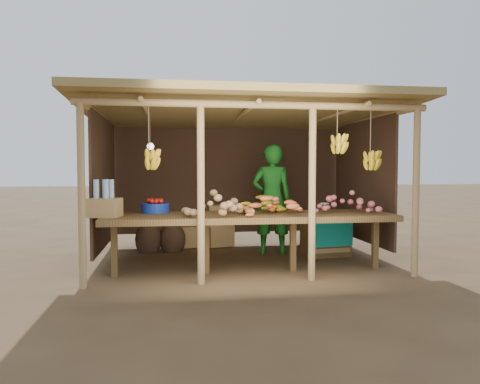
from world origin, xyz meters
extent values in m
plane|color=brown|center=(0.00, 0.00, 0.00)|extent=(60.00, 60.00, 0.00)
cylinder|color=tan|center=(-2.10, -1.50, 1.10)|extent=(0.09, 0.09, 2.20)
cylinder|color=tan|center=(2.10, -1.50, 1.10)|extent=(0.09, 0.09, 2.20)
cylinder|color=tan|center=(-2.10, 1.50, 1.10)|extent=(0.09, 0.09, 2.20)
cylinder|color=tan|center=(2.10, 1.50, 1.10)|extent=(0.09, 0.09, 2.20)
cylinder|color=tan|center=(-0.70, -1.50, 1.10)|extent=(0.09, 0.09, 2.20)
cylinder|color=tan|center=(0.70, -1.50, 1.10)|extent=(0.09, 0.09, 2.20)
cylinder|color=tan|center=(0.00, -1.50, 2.20)|extent=(4.40, 0.09, 0.09)
cylinder|color=tan|center=(0.00, 1.50, 2.20)|extent=(4.40, 0.09, 0.09)
cube|color=#9B8248|center=(0.00, 0.00, 2.29)|extent=(4.70, 3.50, 0.28)
cube|color=#452E20|center=(0.00, 1.48, 1.21)|extent=(4.20, 0.04, 1.98)
cube|color=#452E20|center=(-2.08, 0.20, 1.21)|extent=(0.04, 2.40, 1.98)
cube|color=#452E20|center=(2.08, 0.20, 1.21)|extent=(0.04, 2.40, 1.98)
cube|color=brown|center=(0.00, -0.95, 0.76)|extent=(3.90, 1.05, 0.08)
cube|color=brown|center=(-1.80, -0.95, 0.36)|extent=(0.08, 0.08, 0.72)
cube|color=brown|center=(-0.60, -0.95, 0.36)|extent=(0.08, 0.08, 0.72)
cube|color=brown|center=(0.60, -0.95, 0.36)|extent=(0.08, 0.08, 0.72)
cube|color=brown|center=(1.80, -0.95, 0.36)|extent=(0.08, 0.08, 0.72)
cylinder|color=navy|center=(-1.28, -0.59, 0.87)|extent=(0.38, 0.38, 0.13)
cube|color=#A17E48|center=(-1.90, -1.05, 0.92)|extent=(0.44, 0.39, 0.24)
imported|color=#19711E|center=(0.59, 0.39, 0.90)|extent=(0.71, 0.51, 1.81)
cube|color=brown|center=(1.43, 0.13, 0.30)|extent=(0.73, 0.64, 0.61)
cube|color=#0D9789|center=(1.43, 0.13, 0.64)|extent=(0.81, 0.72, 0.06)
cube|color=#A17E48|center=(-0.22, 1.17, 0.20)|extent=(0.55, 0.49, 0.37)
cube|color=#A17E48|center=(-0.22, 1.17, 0.57)|extent=(0.55, 0.49, 0.37)
cube|color=#A17E48|center=(-0.73, 1.17, 0.20)|extent=(0.55, 0.49, 0.37)
ellipsoid|color=#452E20|center=(-1.45, 0.78, 0.26)|extent=(0.44, 0.44, 0.60)
ellipsoid|color=#452E20|center=(-1.05, 0.78, 0.26)|extent=(0.44, 0.44, 0.60)
camera|label=1|loc=(-1.05, -7.18, 1.43)|focal=35.00mm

